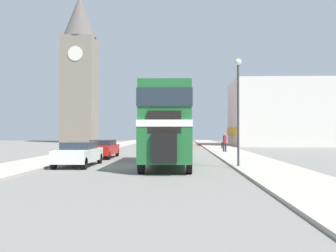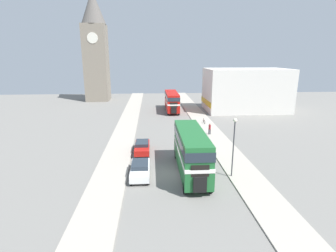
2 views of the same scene
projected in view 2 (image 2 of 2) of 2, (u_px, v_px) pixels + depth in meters
ground_plane at (177, 174)px, 26.63m from camera, size 120.00×120.00×0.00m
sidewalk_right at (242, 171)px, 27.04m from camera, size 3.50×120.00×0.12m
sidewalk_left at (110, 175)px, 26.19m from camera, size 3.50×120.00×0.12m
double_decker_bus at (191, 149)px, 26.21m from camera, size 2.56×10.13×4.42m
bus_distant at (172, 100)px, 56.65m from camera, size 2.53×10.53×4.07m
car_parked_near at (140, 169)px, 26.03m from camera, size 1.84×4.61×1.38m
car_parked_mid at (142, 147)px, 32.45m from camera, size 1.77×4.55×1.36m
pedestrian_walking at (210, 128)px, 39.46m from camera, size 0.34×0.34×1.68m
bicycle_on_pavement at (204, 121)px, 46.29m from camera, size 0.05×1.76×0.78m
street_lamp at (234, 139)px, 24.92m from camera, size 0.36×0.36×5.86m
church_tower at (95, 46)px, 67.65m from camera, size 6.14×6.14×27.53m
shop_building_block at (246, 90)px, 56.78m from camera, size 17.36×10.25×9.03m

